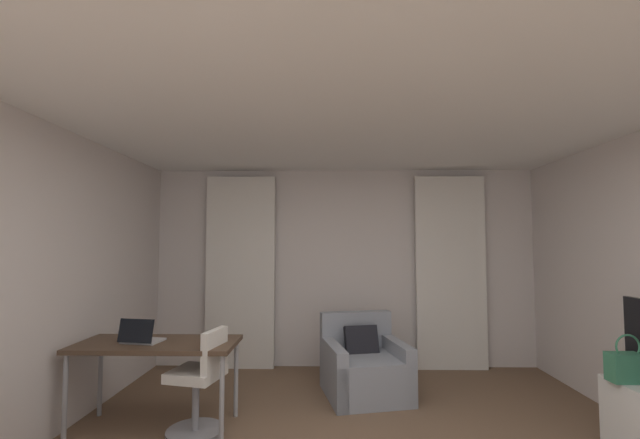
{
  "coord_description": "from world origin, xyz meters",
  "views": [
    {
      "loc": [
        -0.23,
        -2.46,
        1.61
      ],
      "look_at": [
        -0.3,
        1.54,
        1.85
      ],
      "focal_mm": 22.86,
      "sensor_mm": 36.0,
      "label": 1
    }
  ],
  "objects_px": {
    "desk_chair": "(200,387)",
    "handbag_primary": "(629,366)",
    "laptop": "(141,337)",
    "armchair": "(364,368)",
    "desk": "(157,349)"
  },
  "relations": [
    {
      "from": "desk_chair",
      "to": "handbag_primary",
      "type": "height_order",
      "value": "handbag_primary"
    },
    {
      "from": "handbag_primary",
      "to": "laptop",
      "type": "bearing_deg",
      "value": 175.47
    },
    {
      "from": "armchair",
      "to": "handbag_primary",
      "type": "bearing_deg",
      "value": -30.98
    },
    {
      "from": "desk",
      "to": "desk_chair",
      "type": "relative_size",
      "value": 1.58
    },
    {
      "from": "armchair",
      "to": "laptop",
      "type": "relative_size",
      "value": 2.79
    },
    {
      "from": "armchair",
      "to": "desk_chair",
      "type": "xyz_separation_m",
      "value": [
        -1.47,
        -0.93,
        0.11
      ]
    },
    {
      "from": "armchair",
      "to": "laptop",
      "type": "distance_m",
      "value": 2.26
    },
    {
      "from": "desk_chair",
      "to": "laptop",
      "type": "height_order",
      "value": "laptop"
    },
    {
      "from": "laptop",
      "to": "desk",
      "type": "bearing_deg",
      "value": 15.22
    },
    {
      "from": "laptop",
      "to": "handbag_primary",
      "type": "bearing_deg",
      "value": -4.53
    },
    {
      "from": "desk",
      "to": "laptop",
      "type": "height_order",
      "value": "laptop"
    },
    {
      "from": "desk",
      "to": "handbag_primary",
      "type": "xyz_separation_m",
      "value": [
        3.85,
        -0.35,
        -0.03
      ]
    },
    {
      "from": "armchair",
      "to": "desk",
      "type": "xyz_separation_m",
      "value": [
        -1.89,
        -0.82,
        0.4
      ]
    },
    {
      "from": "desk_chair",
      "to": "laptop",
      "type": "relative_size",
      "value": 2.47
    },
    {
      "from": "desk",
      "to": "desk_chair",
      "type": "distance_m",
      "value": 0.52
    }
  ]
}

